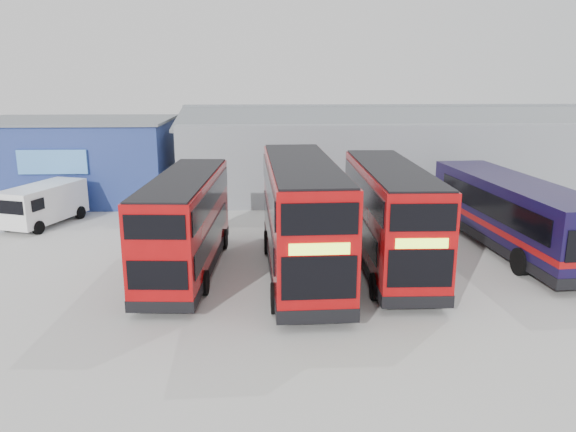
{
  "coord_description": "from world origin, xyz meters",
  "views": [
    {
      "loc": [
        -1.72,
        -18.64,
        7.94
      ],
      "look_at": [
        -0.8,
        4.3,
        2.1
      ],
      "focal_mm": 35.0,
      "sensor_mm": 36.0,
      "label": 1
    }
  ],
  "objects_px": {
    "single_decker_blue": "(511,215)",
    "double_decker_left": "(186,226)",
    "maintenance_shed": "(405,152)",
    "panel_van": "(44,203)",
    "double_decker_centre": "(302,219)",
    "office_block": "(76,159)",
    "double_decker_right": "(389,218)"
  },
  "relations": [
    {
      "from": "single_decker_blue",
      "to": "double_decker_left",
      "type": "bearing_deg",
      "value": 5.38
    },
    {
      "from": "single_decker_blue",
      "to": "maintenance_shed",
      "type": "bearing_deg",
      "value": -88.53
    },
    {
      "from": "panel_van",
      "to": "single_decker_blue",
      "type": "bearing_deg",
      "value": 6.45
    },
    {
      "from": "double_decker_left",
      "to": "single_decker_blue",
      "type": "height_order",
      "value": "double_decker_left"
    },
    {
      "from": "double_decker_centre",
      "to": "panel_van",
      "type": "xyz_separation_m",
      "value": [
        -13.34,
        8.22,
        -1.09
      ]
    },
    {
      "from": "office_block",
      "to": "panel_van",
      "type": "xyz_separation_m",
      "value": [
        0.35,
        -6.84,
        -1.37
      ]
    },
    {
      "from": "maintenance_shed",
      "to": "double_decker_right",
      "type": "distance_m",
      "value": 17.01
    },
    {
      "from": "double_decker_centre",
      "to": "double_decker_right",
      "type": "distance_m",
      "value": 3.76
    },
    {
      "from": "double_decker_left",
      "to": "double_decker_centre",
      "type": "xyz_separation_m",
      "value": [
        4.66,
        -0.38,
        0.31
      ]
    },
    {
      "from": "single_decker_blue",
      "to": "double_decker_right",
      "type": "bearing_deg",
      "value": 15.5
    },
    {
      "from": "maintenance_shed",
      "to": "double_decker_left",
      "type": "bearing_deg",
      "value": -127.87
    },
    {
      "from": "double_decker_left",
      "to": "double_decker_right",
      "type": "height_order",
      "value": "double_decker_right"
    },
    {
      "from": "maintenance_shed",
      "to": "double_decker_centre",
      "type": "relative_size",
      "value": 2.76
    },
    {
      "from": "office_block",
      "to": "double_decker_centre",
      "type": "relative_size",
      "value": 1.11
    },
    {
      "from": "double_decker_centre",
      "to": "single_decker_blue",
      "type": "xyz_separation_m",
      "value": [
        9.87,
        3.0,
        -0.69
      ]
    },
    {
      "from": "office_block",
      "to": "double_decker_right",
      "type": "xyz_separation_m",
      "value": [
        17.37,
        -14.35,
        -0.44
      ]
    },
    {
      "from": "maintenance_shed",
      "to": "double_decker_centre",
      "type": "distance_m",
      "value": 18.99
    },
    {
      "from": "double_decker_left",
      "to": "single_decker_blue",
      "type": "bearing_deg",
      "value": -166.43
    },
    {
      "from": "double_decker_centre",
      "to": "office_block",
      "type": "bearing_deg",
      "value": 130.27
    },
    {
      "from": "panel_van",
      "to": "double_decker_centre",
      "type": "bearing_deg",
      "value": -12.51
    },
    {
      "from": "double_decker_centre",
      "to": "single_decker_blue",
      "type": "bearing_deg",
      "value": 14.92
    },
    {
      "from": "double_decker_right",
      "to": "panel_van",
      "type": "distance_m",
      "value": 18.63
    },
    {
      "from": "double_decker_centre",
      "to": "panel_van",
      "type": "distance_m",
      "value": 15.71
    },
    {
      "from": "double_decker_left",
      "to": "double_decker_centre",
      "type": "relative_size",
      "value": 0.87
    },
    {
      "from": "double_decker_right",
      "to": "double_decker_left",
      "type": "bearing_deg",
      "value": -177.13
    },
    {
      "from": "double_decker_right",
      "to": "panel_van",
      "type": "relative_size",
      "value": 1.92
    },
    {
      "from": "panel_van",
      "to": "office_block",
      "type": "bearing_deg",
      "value": 112.04
    },
    {
      "from": "double_decker_left",
      "to": "maintenance_shed",
      "type": "bearing_deg",
      "value": -124.52
    },
    {
      "from": "maintenance_shed",
      "to": "office_block",
      "type": "bearing_deg",
      "value": -174.79
    },
    {
      "from": "double_decker_centre",
      "to": "panel_van",
      "type": "relative_size",
      "value": 2.08
    },
    {
      "from": "office_block",
      "to": "maintenance_shed",
      "type": "bearing_deg",
      "value": 5.21
    },
    {
      "from": "office_block",
      "to": "double_decker_left",
      "type": "bearing_deg",
      "value": -58.43
    }
  ]
}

